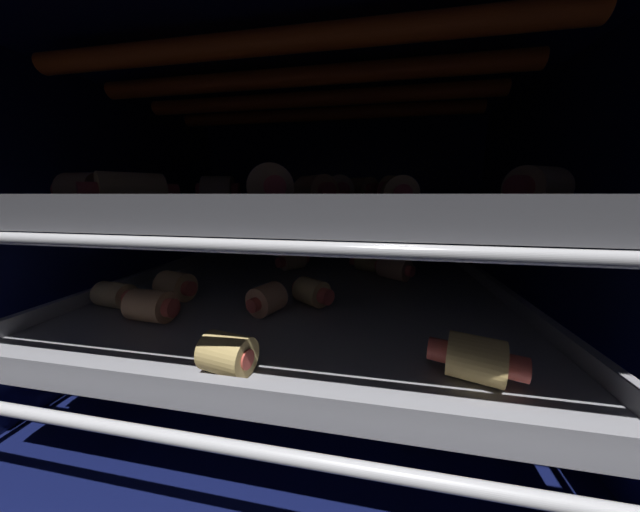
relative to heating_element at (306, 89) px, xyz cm
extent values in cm
cube|color=#0C1138|center=(0.00, 0.00, -34.38)|extent=(55.73, 52.02, 1.20)
cube|color=#0C1138|center=(0.00, 25.41, -15.77)|extent=(55.73, 1.20, 36.02)
cube|color=#0C1138|center=(-27.27, 0.00, -15.77)|extent=(1.20, 49.62, 36.02)
cube|color=#0C1138|center=(27.27, 0.00, -15.77)|extent=(1.20, 49.62, 36.02)
cube|color=#0C1138|center=(0.00, 0.00, 2.84)|extent=(55.73, 52.02, 1.20)
cylinder|color=#F25919|center=(0.00, -10.23, 0.00)|extent=(42.66, 1.75, 1.75)
cylinder|color=#F25919|center=(0.00, -3.41, 0.00)|extent=(42.66, 1.75, 1.75)
cylinder|color=#F25919|center=(0.00, 3.41, 0.00)|extent=(42.66, 1.75, 1.75)
cylinder|color=#F25919|center=(0.00, 10.23, 0.00)|extent=(42.66, 1.75, 1.75)
cylinder|color=#B7B7BC|center=(-25.09, 0.00, -23.86)|extent=(0.72, 48.62, 0.72)
cylinder|color=#B7B7BC|center=(25.09, 0.00, -23.86)|extent=(0.72, 48.62, 0.72)
cylinder|color=#B7B7BC|center=(0.00, -22.29, -23.86)|extent=(50.17, 0.72, 0.72)
cylinder|color=#B7B7BC|center=(0.00, -18.23, -23.86)|extent=(50.17, 0.72, 0.72)
cylinder|color=#B7B7BC|center=(0.00, -14.18, -23.86)|extent=(50.17, 0.72, 0.72)
cylinder|color=#B7B7BC|center=(0.00, -10.13, -23.86)|extent=(50.17, 0.72, 0.72)
cylinder|color=#B7B7BC|center=(0.00, -6.08, -23.86)|extent=(50.17, 0.72, 0.72)
cylinder|color=#B7B7BC|center=(0.00, -2.03, -23.86)|extent=(50.17, 0.72, 0.72)
cylinder|color=#B7B7BC|center=(0.00, 2.03, -23.86)|extent=(50.17, 0.72, 0.72)
cylinder|color=#B7B7BC|center=(0.00, 6.08, -23.86)|extent=(50.17, 0.72, 0.72)
cylinder|color=#B7B7BC|center=(0.00, 10.13, -23.86)|extent=(50.17, 0.72, 0.72)
cylinder|color=#B7B7BC|center=(0.00, 14.18, -23.86)|extent=(50.17, 0.72, 0.72)
cylinder|color=#B7B7BC|center=(0.00, 18.23, -23.86)|extent=(50.17, 0.72, 0.72)
cylinder|color=#B7B7BC|center=(0.00, 22.29, -23.86)|extent=(50.17, 0.72, 0.72)
cube|color=gray|center=(0.00, 0.00, -23.15)|extent=(45.77, 41.72, 0.68)
cube|color=gray|center=(0.00, -20.46, -22.11)|extent=(45.77, 0.80, 1.40)
cube|color=gray|center=(0.00, 20.46, -22.11)|extent=(45.77, 0.80, 1.40)
cube|color=gray|center=(-22.49, 0.00, -22.11)|extent=(0.80, 41.72, 1.40)
cube|color=gray|center=(22.49, 0.00, -22.11)|extent=(0.80, 41.72, 1.40)
cylinder|color=tan|center=(10.84, 6.49, -21.23)|extent=(5.04, 4.82, 3.16)
cylinder|color=#C64C42|center=(8.88, 7.80, -21.23)|extent=(1.47, 1.68, 1.51)
cylinder|color=#C64C42|center=(12.81, 5.19, -21.23)|extent=(1.47, 1.68, 1.51)
cylinder|color=tan|center=(14.47, -15.57, -21.37)|extent=(3.98, 3.73, 2.89)
cylinder|color=#C64C42|center=(16.60, -16.24, -21.37)|extent=(1.59, 1.80, 1.51)
cylinder|color=#C64C42|center=(12.34, -14.91, -21.37)|extent=(1.59, 1.80, 1.51)
cylinder|color=tan|center=(-4.55, 9.15, -21.38)|extent=(4.45, 4.53, 2.86)
cylinder|color=#C64C42|center=(-3.10, 10.88, -21.38)|extent=(1.89, 1.82, 1.63)
cylinder|color=#C64C42|center=(-5.99, 7.43, -21.38)|extent=(1.89, 1.82, 1.63)
cylinder|color=tan|center=(-1.36, -17.76, -21.48)|extent=(3.58, 3.21, 2.67)
cylinder|color=#C64C42|center=(-3.19, -17.41, -21.48)|extent=(0.84, 1.38, 1.29)
cylinder|color=#C64C42|center=(0.48, -18.12, -21.48)|extent=(0.84, 1.38, 1.29)
cylinder|color=tan|center=(7.12, 10.28, -21.52)|extent=(4.13, 3.72, 2.58)
cylinder|color=#C64C42|center=(5.03, 11.20, -21.52)|extent=(1.65, 1.75, 1.39)
cylinder|color=#C64C42|center=(9.20, 9.36, -21.52)|extent=(1.65, 1.75, 1.39)
cylinder|color=tan|center=(-2.32, -8.01, -21.34)|extent=(3.82, 3.84, 2.95)
cylinder|color=#C64C42|center=(-2.98, -9.73, -21.34)|extent=(1.51, 1.14, 1.34)
cylinder|color=#C64C42|center=(-1.66, -6.29, -21.34)|extent=(1.51, 1.14, 1.34)
cylinder|color=tan|center=(-18.55, -9.35, -21.49)|extent=(3.97, 3.14, 2.64)
cylinder|color=#C64C42|center=(-20.73, -9.02, -21.49)|extent=(1.00, 1.58, 1.48)
cylinder|color=#C64C42|center=(-16.36, -9.67, -21.49)|extent=(1.00, 1.58, 1.48)
cylinder|color=tan|center=(-13.73, -6.21, -21.23)|extent=(4.12, 3.92, 3.16)
cylinder|color=#C64C42|center=(-15.74, -5.69, -21.23)|extent=(1.10, 1.76, 1.64)
cylinder|color=#C64C42|center=(-11.73, -6.73, -21.23)|extent=(1.10, 1.76, 1.64)
cylinder|color=tan|center=(1.53, -4.87, -21.40)|extent=(4.19, 4.10, 2.83)
cylinder|color=#C64C42|center=(-0.18, -3.71, -21.40)|extent=(1.75, 1.93, 1.65)
cylinder|color=#C64C42|center=(3.24, -6.03, -21.40)|extent=(1.75, 1.93, 1.65)
cylinder|color=tan|center=(-12.31, -11.64, -21.33)|extent=(3.86, 3.20, 2.97)
cylinder|color=#C64C42|center=(-10.13, -11.78, -21.33)|extent=(0.81, 1.76, 1.72)
cylinder|color=#C64C42|center=(-14.50, -11.50, -21.33)|extent=(0.81, 1.76, 1.72)
cylinder|color=#B7B7BC|center=(-25.09, 0.00, -13.55)|extent=(0.69, 48.62, 0.69)
cylinder|color=#B7B7BC|center=(25.09, 0.00, -13.55)|extent=(0.69, 48.62, 0.69)
cylinder|color=#B7B7BC|center=(0.00, -21.27, -13.55)|extent=(50.17, 0.69, 0.69)
cylinder|color=#B7B7BC|center=(0.00, -15.19, -13.55)|extent=(50.17, 0.69, 0.69)
cylinder|color=#B7B7BC|center=(0.00, -9.12, -13.55)|extent=(50.17, 0.69, 0.69)
cylinder|color=#B7B7BC|center=(0.00, -3.04, -13.55)|extent=(50.17, 0.69, 0.69)
cylinder|color=#B7B7BC|center=(0.00, 3.04, -13.55)|extent=(50.17, 0.69, 0.69)
cylinder|color=#B7B7BC|center=(0.00, 9.12, -13.55)|extent=(50.17, 0.69, 0.69)
cylinder|color=#B7B7BC|center=(0.00, 15.19, -13.55)|extent=(50.17, 0.69, 0.69)
cylinder|color=#B7B7BC|center=(0.00, 21.27, -13.55)|extent=(50.17, 0.69, 0.69)
cube|color=#4C4C51|center=(0.00, 0.00, -12.76)|extent=(45.77, 41.72, 0.87)
cube|color=#4C4C51|center=(0.00, -20.46, -11.74)|extent=(45.77, 0.80, 1.18)
cube|color=#4C4C51|center=(0.00, 20.46, -11.74)|extent=(45.77, 0.80, 1.18)
cube|color=#4C4C51|center=(-22.49, 0.00, -11.74)|extent=(0.80, 41.72, 1.18)
cube|color=#4C4C51|center=(22.49, 0.00, -11.74)|extent=(0.80, 41.72, 1.18)
cylinder|color=tan|center=(0.81, 10.19, -11.02)|extent=(3.90, 2.92, 2.61)
cylinder|color=#C64C42|center=(-1.49, 9.99, -11.02)|extent=(1.04, 1.26, 1.18)
cylinder|color=#C64C42|center=(3.12, 10.40, -11.02)|extent=(1.04, 1.26, 1.18)
cylinder|color=tan|center=(3.45, -0.85, -10.75)|extent=(4.38, 4.79, 3.16)
cylinder|color=#C64C42|center=(4.38, -3.20, -10.75)|extent=(1.86, 1.65, 1.54)
cylinder|color=#C64C42|center=(2.51, 1.51, -10.75)|extent=(1.86, 1.65, 1.54)
cylinder|color=tan|center=(-17.26, -11.84, -10.82)|extent=(3.19, 3.05, 3.01)
cylinder|color=#C64C42|center=(-15.10, -11.81, -10.82)|extent=(1.19, 1.49, 1.47)
cylinder|color=#C64C42|center=(-19.43, -11.86, -10.82)|extent=(1.19, 1.49, 1.47)
cylinder|color=tan|center=(10.13, 0.73, -10.75)|extent=(4.25, 4.21, 3.16)
cylinder|color=#C64C42|center=(11.32, 2.13, -10.75)|extent=(1.89, 1.79, 1.78)
cylinder|color=#C64C42|center=(8.94, -0.67, -10.75)|extent=(1.89, 1.79, 1.78)
cylinder|color=tan|center=(19.49, -9.25, -10.74)|extent=(4.54, 4.49, 3.17)
cylinder|color=#C64C42|center=(21.21, -8.10, -10.74)|extent=(1.66, 1.94, 1.81)
cylinder|color=#C64C42|center=(17.78, -10.40, -10.74)|extent=(1.66, 1.94, 1.81)
cylinder|color=tan|center=(9.55, -10.56, -11.10)|extent=(2.60, 4.13, 2.46)
cylinder|color=#C64C42|center=(9.63, -13.03, -11.10)|extent=(1.22, 0.94, 1.19)
cylinder|color=#C64C42|center=(9.46, -8.09, -11.10)|extent=(1.22, 0.94, 1.19)
cylinder|color=tan|center=(-9.80, -14.71, -10.96)|extent=(4.62, 4.94, 2.73)
cylinder|color=#C64C42|center=(-11.33, -16.83, -10.96)|extent=(1.64, 1.61, 1.23)
cylinder|color=#C64C42|center=(-8.28, -12.59, -10.96)|extent=(1.64, 1.61, 1.23)
cylinder|color=tan|center=(-9.17, -3.58, -10.77)|extent=(3.78, 3.77, 3.11)
cylinder|color=#C64C42|center=(-11.01, -4.04, -10.77)|extent=(1.05, 1.72, 1.61)
cylinder|color=#C64C42|center=(-7.33, -3.12, -10.77)|extent=(1.05, 1.72, 1.61)
cylinder|color=tan|center=(2.18, -6.12, -10.87)|extent=(4.62, 4.69, 2.92)
cylinder|color=#C64C42|center=(3.64, -7.82, -10.87)|extent=(1.64, 1.57, 1.47)
cylinder|color=#C64C42|center=(0.71, -4.43, -10.87)|extent=(1.64, 1.57, 1.47)
cylinder|color=tan|center=(0.31, -12.24, -10.68)|extent=(4.35, 4.53, 3.30)
cylinder|color=#C64C42|center=(1.08, -14.34, -10.68)|extent=(1.73, 1.33, 1.53)
cylinder|color=#C64C42|center=(-0.46, -10.15, -10.68)|extent=(1.73, 1.33, 1.53)
cylinder|color=tan|center=(-6.56, 11.80, -10.74)|extent=(3.96, 4.09, 3.17)
cylinder|color=#C64C42|center=(-4.75, 12.65, -10.74)|extent=(1.74, 2.06, 1.76)
cylinder|color=#C64C42|center=(-8.37, 10.96, -10.74)|extent=(1.74, 2.06, 1.76)
cylinder|color=tan|center=(5.99, 4.20, -10.73)|extent=(4.83, 4.84, 3.20)
cylinder|color=#C64C42|center=(4.39, 5.82, -10.73)|extent=(1.88, 1.87, 1.72)
cylinder|color=#C64C42|center=(7.60, 2.57, -10.73)|extent=(1.88, 1.87, 1.72)
camera|label=1|loc=(7.81, -33.69, -11.15)|focal=16.27mm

